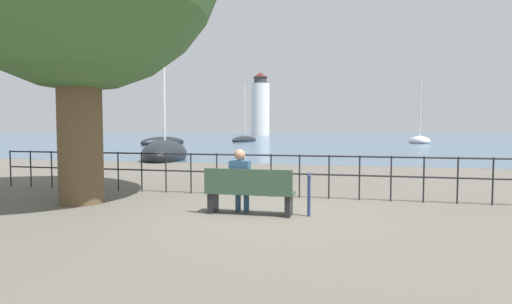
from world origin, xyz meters
The scene contains 11 objects.
ground_plane centered at (0.00, 0.00, 0.00)m, with size 1000.00×1000.00×0.00m, color #605B51.
harbor_water centered at (0.00, 161.26, 0.00)m, with size 600.00×300.00×0.01m.
park_bench centered at (0.00, -0.06, 0.43)m, with size 1.73×0.45×0.90m.
seated_person_left centered at (-0.20, 0.01, 0.69)m, with size 0.38×0.35×1.27m.
promenade_railing centered at (0.00, 2.09, 0.69)m, with size 15.50×0.04×1.05m.
closed_umbrella centered at (1.14, 0.05, 0.48)m, with size 0.09×0.09×0.86m.
sailboat_0 centered at (-8.12, 12.76, 0.33)m, with size 3.79×5.77×7.37m.
sailboat_1 centered at (-18.45, 33.29, 0.29)m, with size 4.12×6.13×7.37m.
sailboat_2 centered at (10.14, 45.09, 0.30)m, with size 2.58×5.40×8.59m.
sailboat_3 centered at (-12.78, 47.14, 0.27)m, with size 2.80×7.97×8.46m.
harbor_lighthouse centered at (-25.38, 112.72, 8.98)m, with size 5.62×5.62×19.31m.
Camera 1 is at (1.91, -7.49, 1.64)m, focal length 28.00 mm.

